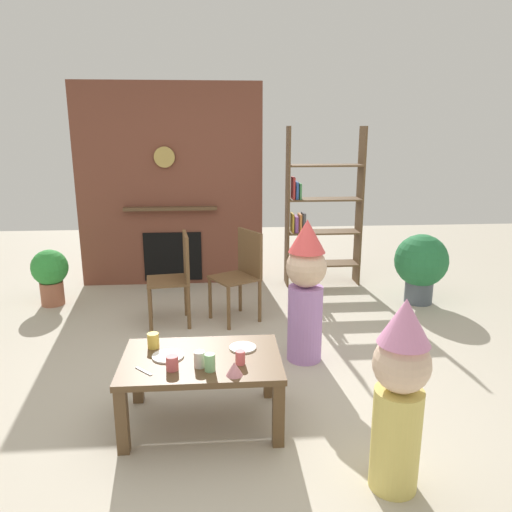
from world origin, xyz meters
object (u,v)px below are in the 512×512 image
object	(u,v)px
paper_cup_center	(240,357)
birthday_cake_slice	(234,369)
dining_chair_middle	(242,270)
paper_plate_rear	(242,347)
paper_cup_near_left	(153,341)
dining_chair_left	(177,273)
child_in_pink	(306,288)
paper_cup_far_left	(200,359)
paper_cup_near_right	(172,363)
potted_plant_tall	(421,264)
coffee_table	(202,368)
paper_plate_front	(168,356)
potted_plant_short	(50,273)
bookshelf	(317,215)
child_with_cone_hat	(400,392)
paper_cup_far_right	(210,362)

from	to	relation	value
paper_cup_center	birthday_cake_slice	world-z (taller)	paper_cup_center
dining_chair_middle	paper_plate_rear	bearing A→B (deg)	57.17
paper_cup_near_left	dining_chair_left	xyz separation A→B (m)	(0.04, 1.56, 0.00)
paper_cup_near_left	child_in_pink	world-z (taller)	child_in_pink
paper_cup_far_left	paper_cup_near_left	bearing A→B (deg)	136.77
paper_cup_near_right	child_in_pink	xyz separation A→B (m)	(0.99, 1.00, 0.12)
potted_plant_tall	coffee_table	bearing A→B (deg)	-137.48
paper_plate_front	dining_chair_left	xyz separation A→B (m)	(-0.07, 1.71, 0.05)
paper_cup_far_left	potted_plant_short	size ratio (longest dim) A/B	0.16
paper_cup_near_left	paper_cup_center	bearing A→B (deg)	-26.26
paper_plate_front	dining_chair_middle	size ratio (longest dim) A/B	0.23
bookshelf	child_in_pink	bearing A→B (deg)	-103.61
paper_cup_near_left	potted_plant_tall	distance (m)	3.28
child_in_pink	dining_chair_middle	bearing A→B (deg)	-110.10
paper_cup_center	potted_plant_tall	xyz separation A→B (m)	(2.07, 2.23, -0.06)
birthday_cake_slice	child_in_pink	world-z (taller)	child_in_pink
paper_cup_near_left	paper_cup_center	world-z (taller)	paper_cup_near_left
coffee_table	paper_plate_rear	size ratio (longest dim) A/B	5.65
birthday_cake_slice	paper_plate_front	bearing A→B (deg)	146.59
paper_cup_near_left	paper_cup_far_left	bearing A→B (deg)	-43.23
paper_cup_near_right	paper_plate_rear	size ratio (longest dim) A/B	0.50
paper_cup_near_left	paper_cup_center	size ratio (longest dim) A/B	1.16
paper_cup_far_left	paper_plate_front	size ratio (longest dim) A/B	0.50
child_with_cone_hat	dining_chair_middle	distance (m)	2.59
dining_chair_middle	potted_plant_short	bearing A→B (deg)	-45.19
paper_cup_far_right	child_with_cone_hat	world-z (taller)	child_with_cone_hat
bookshelf	paper_cup_near_left	world-z (taller)	bookshelf
paper_cup_near_left	dining_chair_middle	xyz separation A→B (m)	(0.67, 1.63, 0.00)
child_in_pink	paper_plate_front	bearing A→B (deg)	-7.54
paper_plate_front	dining_chair_middle	distance (m)	1.87
paper_cup_center	potted_plant_tall	distance (m)	3.04
potted_plant_short	paper_cup_near_right	bearing A→B (deg)	-58.71
paper_cup_far_right	paper_plate_front	xyz separation A→B (m)	(-0.27, 0.21, -0.05)
coffee_table	paper_plate_front	world-z (taller)	paper_plate_front
paper_plate_front	dining_chair_left	world-z (taller)	dining_chair_left
dining_chair_middle	potted_plant_short	xyz separation A→B (m)	(-2.05, 0.56, -0.15)
paper_plate_rear	child_in_pink	world-z (taller)	child_in_pink
birthday_cake_slice	child_with_cone_hat	distance (m)	0.95
paper_cup_far_right	coffee_table	bearing A→B (deg)	107.88
bookshelf	potted_plant_short	size ratio (longest dim) A/B	3.09
coffee_table	paper_cup_far_right	xyz separation A→B (m)	(0.06, -0.18, 0.13)
birthday_cake_slice	dining_chair_middle	size ratio (longest dim) A/B	0.11
dining_chair_middle	potted_plant_tall	size ratio (longest dim) A/B	1.17
paper_plate_front	dining_chair_middle	world-z (taller)	dining_chair_middle
bookshelf	paper_cup_near_left	bearing A→B (deg)	-120.97
paper_cup_near_left	bookshelf	bearing A→B (deg)	59.03
birthday_cake_slice	potted_plant_short	world-z (taller)	potted_plant_short
paper_cup_far_left	paper_plate_rear	bearing A→B (deg)	41.54
paper_cup_far_right	dining_chair_left	distance (m)	1.94
child_with_cone_hat	child_in_pink	bearing A→B (deg)	-48.44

